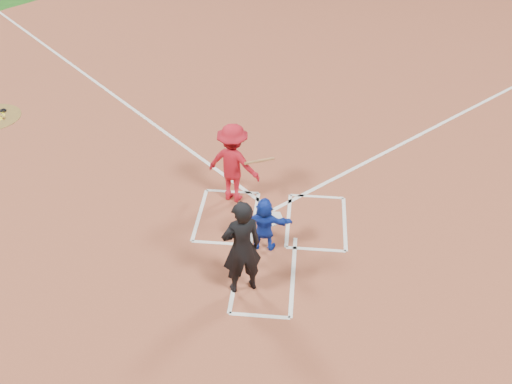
# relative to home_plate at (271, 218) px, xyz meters

# --- Properties ---
(ground) EXTENTS (120.00, 120.00, 0.00)m
(ground) POSITION_rel_home_plate_xyz_m (0.00, 0.00, -0.02)
(ground) COLOR #174E13
(ground) RESTS_ON ground
(home_plate_dirt) EXTENTS (28.00, 28.00, 0.01)m
(home_plate_dirt) POSITION_rel_home_plate_xyz_m (0.00, 6.00, -0.01)
(home_plate_dirt) COLOR brown
(home_plate_dirt) RESTS_ON ground
(home_plate) EXTENTS (0.60, 0.60, 0.02)m
(home_plate) POSITION_rel_home_plate_xyz_m (0.00, 0.00, 0.00)
(home_plate) COLOR silver
(home_plate) RESTS_ON home_plate_dirt
(bat_weight_donut) EXTENTS (0.19, 0.19, 0.05)m
(bat_weight_donut) POSITION_rel_home_plate_xyz_m (-8.11, 4.20, 0.03)
(bat_weight_donut) COLOR black
(bat_weight_donut) RESTS_ON on_deck_circle
(catcher) EXTENTS (1.13, 0.41, 1.20)m
(catcher) POSITION_rel_home_plate_xyz_m (-0.08, -0.94, 0.59)
(catcher) COLOR #1636B6
(catcher) RESTS_ON home_plate_dirt
(umpire) EXTENTS (0.87, 0.74, 2.01)m
(umpire) POSITION_rel_home_plate_xyz_m (-0.39, -2.14, 1.00)
(umpire) COLOR black
(umpire) RESTS_ON home_plate_dirt
(chalk_markings) EXTENTS (28.35, 17.32, 0.01)m
(chalk_markings) POSITION_rel_home_plate_xyz_m (0.00, 5.29, -0.01)
(chalk_markings) COLOR white
(chalk_markings) RESTS_ON home_plate_dirt
(batter_at_plate) EXTENTS (1.60, 1.03, 1.88)m
(batter_at_plate) POSITION_rel_home_plate_xyz_m (-0.91, 0.69, 0.93)
(batter_at_plate) COLOR #B41422
(batter_at_plate) RESTS_ON home_plate_dirt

